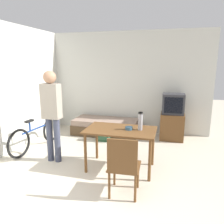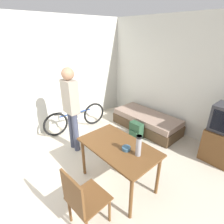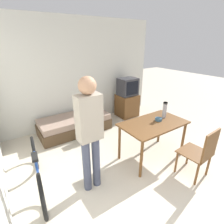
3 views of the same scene
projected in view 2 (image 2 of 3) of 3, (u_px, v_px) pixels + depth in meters
The scene contains 12 objects.
ground_plane at pixel (13, 215), 2.44m from camera, with size 20.00×20.00×0.00m, color beige.
wall_back at pixel (172, 77), 4.17m from camera, with size 4.81×0.06×2.70m.
wall_left at pixel (61, 75), 4.32m from camera, with size 0.06×4.77×2.70m.
daybed at pixel (146, 122), 4.54m from camera, with size 1.73×0.77×0.41m.
tv at pixel (223, 136), 3.28m from camera, with size 0.57×0.52×1.15m.
dining_table at pixel (118, 151), 2.70m from camera, with size 1.23×0.72×0.75m.
wooden_chair at pixel (82, 199), 2.09m from camera, with size 0.47×0.47×0.92m.
bicycle at pixel (76, 118), 4.45m from camera, with size 0.24×1.65×0.71m.
person_standing at pixel (71, 105), 3.41m from camera, with size 0.34×0.23×1.75m.
thermos_flask at pixel (139, 145), 2.39m from camera, with size 0.08×0.08×0.32m.
mate_bowl at pixel (126, 148), 2.56m from camera, with size 0.13×0.13×0.05m.
backpack at pixel (136, 130), 4.15m from camera, with size 0.31×0.20×0.39m.
Camera 2 is at (2.12, -0.05, 2.33)m, focal length 28.00 mm.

